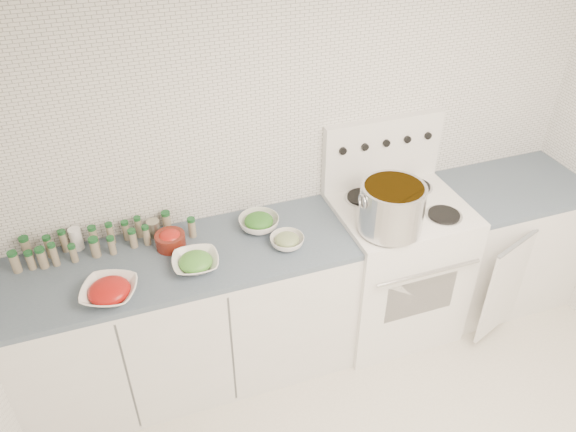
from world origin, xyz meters
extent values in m
cube|color=white|center=(0.00, 1.51, 1.25)|extent=(3.50, 0.02, 2.50)
cube|color=white|center=(-0.82, 1.19, 0.43)|extent=(1.85, 0.62, 0.86)
cube|color=#435464|center=(-0.82, 1.19, 0.88)|extent=(1.85, 0.62, 0.03)
cube|color=white|center=(0.48, 1.18, 0.46)|extent=(0.76, 0.65, 0.92)
cube|color=black|center=(0.48, 0.86, 0.50)|extent=(0.45, 0.01, 0.28)
cylinder|color=silver|center=(0.48, 0.82, 0.72)|extent=(0.65, 0.02, 0.02)
cube|color=white|center=(0.48, 1.18, 0.93)|extent=(0.76, 0.65, 0.01)
cube|color=white|center=(0.48, 1.47, 1.15)|extent=(0.76, 0.06, 0.43)
cylinder|color=silver|center=(0.30, 1.02, 0.94)|extent=(0.21, 0.21, 0.01)
cylinder|color=black|center=(0.30, 1.02, 0.94)|extent=(0.18, 0.18, 0.01)
cylinder|color=silver|center=(0.66, 1.02, 0.94)|extent=(0.21, 0.21, 0.01)
cylinder|color=black|center=(0.66, 1.02, 0.94)|extent=(0.18, 0.18, 0.01)
cylinder|color=silver|center=(0.30, 1.33, 0.94)|extent=(0.21, 0.21, 0.01)
cylinder|color=black|center=(0.30, 1.33, 0.94)|extent=(0.18, 0.18, 0.01)
cylinder|color=silver|center=(0.66, 1.33, 0.94)|extent=(0.21, 0.21, 0.01)
cylinder|color=black|center=(0.66, 1.33, 0.94)|extent=(0.18, 0.18, 0.01)
cylinder|color=black|center=(0.20, 1.44, 1.22)|extent=(0.04, 0.02, 0.04)
cylinder|color=black|center=(0.34, 1.44, 1.22)|extent=(0.04, 0.02, 0.04)
cylinder|color=black|center=(0.48, 1.44, 1.22)|extent=(0.04, 0.02, 0.04)
cylinder|color=black|center=(0.62, 1.44, 1.22)|extent=(0.04, 0.02, 0.04)
cylinder|color=black|center=(0.76, 1.44, 1.22)|extent=(0.04, 0.02, 0.04)
cube|color=white|center=(1.30, 1.19, 0.43)|extent=(0.89, 0.62, 0.86)
cube|color=#435464|center=(1.30, 1.19, 0.88)|extent=(0.89, 0.62, 0.03)
cube|color=white|center=(1.06, 0.81, 0.43)|extent=(0.38, 0.16, 0.70)
cylinder|color=silver|center=(0.30, 1.00, 1.08)|extent=(0.35, 0.35, 0.27)
cylinder|color=orange|center=(0.30, 1.00, 1.20)|extent=(0.32, 0.32, 0.03)
torus|color=silver|center=(0.12, 1.00, 1.16)|extent=(0.01, 0.08, 0.08)
torus|color=silver|center=(0.48, 1.00, 1.16)|extent=(0.01, 0.08, 0.08)
imported|color=white|center=(-1.19, 1.01, 0.93)|extent=(0.34, 0.34, 0.06)
ellipsoid|color=red|center=(-1.19, 1.01, 0.95)|extent=(0.19, 0.19, 0.08)
imported|color=white|center=(-0.76, 1.09, 0.93)|extent=(0.26, 0.26, 0.06)
ellipsoid|color=#338E2E|center=(-0.76, 1.09, 0.94)|extent=(0.17, 0.17, 0.08)
imported|color=white|center=(-0.36, 1.30, 0.94)|extent=(0.29, 0.29, 0.07)
ellipsoid|color=#2E621C|center=(-0.36, 1.30, 0.95)|extent=(0.16, 0.16, 0.07)
imported|color=white|center=(-0.26, 1.10, 0.93)|extent=(0.22, 0.22, 0.06)
ellipsoid|color=#285120|center=(-0.26, 1.10, 0.94)|extent=(0.13, 0.13, 0.06)
cylinder|color=#601A10|center=(-0.85, 1.30, 0.94)|extent=(0.16, 0.16, 0.08)
ellipsoid|color=#B0270C|center=(-0.85, 1.30, 0.97)|extent=(0.12, 0.12, 0.06)
cylinder|color=white|center=(-1.32, 1.45, 0.96)|extent=(0.08, 0.08, 0.13)
cylinder|color=#9E9A86|center=(-0.92, 1.43, 0.95)|extent=(0.09, 0.09, 0.09)
cylinder|color=gray|center=(-1.57, 1.45, 0.96)|extent=(0.05, 0.05, 0.12)
cylinder|color=#164F23|center=(-1.57, 1.45, 1.03)|extent=(0.05, 0.05, 0.02)
cylinder|color=gray|center=(-1.46, 1.43, 0.96)|extent=(0.04, 0.04, 0.11)
cylinder|color=#164F23|center=(-1.46, 1.43, 1.02)|extent=(0.04, 0.04, 0.02)
cylinder|color=gray|center=(-1.38, 1.45, 0.96)|extent=(0.04, 0.04, 0.11)
cylinder|color=#164F23|center=(-1.38, 1.45, 1.02)|extent=(0.04, 0.04, 0.02)
cylinder|color=gray|center=(-1.23, 1.43, 0.96)|extent=(0.04, 0.04, 0.12)
cylinder|color=#164F23|center=(-1.23, 1.43, 1.03)|extent=(0.04, 0.04, 0.02)
cylinder|color=gray|center=(-1.15, 1.44, 0.96)|extent=(0.04, 0.04, 0.11)
cylinder|color=#164F23|center=(-1.15, 1.44, 1.02)|extent=(0.04, 0.04, 0.02)
cylinder|color=gray|center=(-1.06, 1.44, 0.95)|extent=(0.04, 0.04, 0.10)
cylinder|color=#164F23|center=(-1.06, 1.44, 1.01)|extent=(0.04, 0.04, 0.02)
cylinder|color=gray|center=(-1.00, 1.44, 0.96)|extent=(0.04, 0.04, 0.11)
cylinder|color=#164F23|center=(-1.00, 1.44, 1.02)|extent=(0.04, 0.04, 0.02)
cylinder|color=gray|center=(-0.84, 1.45, 0.95)|extent=(0.05, 0.05, 0.11)
cylinder|color=#164F23|center=(-0.84, 1.45, 1.01)|extent=(0.05, 0.05, 0.02)
cylinder|color=gray|center=(-1.55, 1.36, 0.94)|extent=(0.04, 0.04, 0.09)
cylinder|color=#164F23|center=(-1.55, 1.36, 1.00)|extent=(0.04, 0.04, 0.02)
cylinder|color=gray|center=(-1.43, 1.35, 0.96)|extent=(0.04, 0.04, 0.12)
cylinder|color=#164F23|center=(-1.43, 1.35, 1.03)|extent=(0.04, 0.04, 0.02)
cylinder|color=gray|center=(-1.34, 1.34, 0.94)|extent=(0.04, 0.04, 0.09)
cylinder|color=#164F23|center=(-1.34, 1.34, 1.00)|extent=(0.04, 0.04, 0.02)
cylinder|color=gray|center=(-1.23, 1.35, 0.95)|extent=(0.05, 0.05, 0.10)
cylinder|color=#164F23|center=(-1.23, 1.35, 1.01)|extent=(0.05, 0.05, 0.02)
cylinder|color=gray|center=(-1.15, 1.34, 0.95)|extent=(0.04, 0.04, 0.09)
cylinder|color=#164F23|center=(-1.15, 1.34, 1.00)|extent=(0.04, 0.04, 0.02)
cylinder|color=gray|center=(-1.04, 1.36, 0.95)|extent=(0.04, 0.04, 0.09)
cylinder|color=#164F23|center=(-1.04, 1.36, 1.00)|extent=(0.04, 0.04, 0.02)
cylinder|color=gray|center=(-0.97, 1.36, 0.95)|extent=(0.04, 0.04, 0.10)
cylinder|color=#164F23|center=(-0.97, 1.36, 1.01)|extent=(0.04, 0.04, 0.02)
cylinder|color=gray|center=(-0.72, 1.35, 0.95)|extent=(0.04, 0.04, 0.10)
cylinder|color=#164F23|center=(-0.72, 1.35, 1.01)|extent=(0.04, 0.04, 0.02)
cylinder|color=gray|center=(-1.49, 1.35, 0.95)|extent=(0.05, 0.05, 0.10)
cylinder|color=#164F23|center=(-1.49, 1.35, 1.01)|extent=(0.05, 0.05, 0.02)
cylinder|color=gray|center=(-1.62, 1.36, 0.95)|extent=(0.05, 0.05, 0.11)
cylinder|color=#164F23|center=(-1.62, 1.36, 1.02)|extent=(0.05, 0.05, 0.02)
camera|label=1|loc=(-1.05, -1.14, 2.80)|focal=35.00mm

